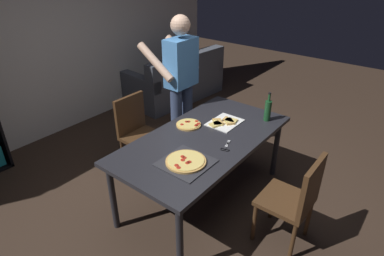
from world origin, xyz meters
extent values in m
plane|color=#38281E|center=(0.00, 0.00, 0.00)|extent=(12.00, 12.00, 0.00)
cube|color=silver|center=(0.00, 2.60, 1.40)|extent=(6.40, 0.10, 2.80)
cube|color=#232328|center=(0.00, 0.00, 0.73)|extent=(1.86, 0.96, 0.04)
cylinder|color=#232328|center=(-0.85, -0.40, 0.35)|extent=(0.06, 0.06, 0.71)
cylinder|color=#232328|center=(0.85, -0.40, 0.35)|extent=(0.06, 0.06, 0.71)
cylinder|color=#232328|center=(-0.85, 0.40, 0.35)|extent=(0.06, 0.06, 0.71)
cylinder|color=#232328|center=(0.85, 0.40, 0.35)|extent=(0.06, 0.06, 0.71)
cube|color=#472D19|center=(0.00, -0.88, 0.43)|extent=(0.42, 0.42, 0.04)
cube|color=#472D19|center=(0.00, -1.07, 0.68)|extent=(0.42, 0.04, 0.45)
cylinder|color=#472D19|center=(0.18, -0.70, 0.21)|extent=(0.04, 0.04, 0.41)
cylinder|color=#472D19|center=(-0.18, -0.70, 0.21)|extent=(0.04, 0.04, 0.41)
cylinder|color=#472D19|center=(0.18, -1.06, 0.21)|extent=(0.04, 0.04, 0.41)
cylinder|color=#472D19|center=(-0.18, -1.06, 0.21)|extent=(0.04, 0.04, 0.41)
cube|color=#472D19|center=(0.00, 0.88, 0.43)|extent=(0.42, 0.42, 0.04)
cube|color=#472D19|center=(0.00, 1.07, 0.68)|extent=(0.42, 0.04, 0.45)
cylinder|color=#472D19|center=(-0.18, 0.70, 0.21)|extent=(0.04, 0.04, 0.41)
cylinder|color=#472D19|center=(0.18, 0.70, 0.21)|extent=(0.04, 0.04, 0.41)
cylinder|color=#472D19|center=(-0.18, 1.06, 0.21)|extent=(0.04, 0.04, 0.41)
cylinder|color=#472D19|center=(0.18, 1.06, 0.21)|extent=(0.04, 0.04, 0.41)
cube|color=#4C515B|center=(1.90, 2.05, 0.20)|extent=(1.76, 0.99, 0.40)
cube|color=#4C515B|center=(1.87, 1.73, 0.62)|extent=(1.71, 0.34, 0.45)
cube|color=#4C515B|center=(2.67, 1.99, 0.50)|extent=(0.23, 0.86, 0.20)
cube|color=#4C515B|center=(1.13, 2.11, 0.50)|extent=(0.23, 0.86, 0.20)
cylinder|color=#38476B|center=(0.63, 0.73, 0.47)|extent=(0.14, 0.14, 0.95)
cylinder|color=#38476B|center=(0.43, 0.73, 0.47)|extent=(0.14, 0.14, 0.95)
cube|color=#4C8CD1|center=(0.53, 0.73, 1.23)|extent=(0.38, 0.22, 0.55)
sphere|color=#E0B293|center=(0.53, 0.73, 1.64)|extent=(0.22, 0.22, 0.22)
cylinder|color=#E0B293|center=(0.76, 0.91, 1.25)|extent=(0.09, 0.50, 0.39)
cylinder|color=#E0B293|center=(0.30, 0.91, 1.25)|extent=(0.09, 0.50, 0.39)
cube|color=#2D2D33|center=(-0.45, -0.14, 0.76)|extent=(0.41, 0.41, 0.01)
cylinder|color=tan|center=(-0.45, -0.14, 0.77)|extent=(0.35, 0.35, 0.02)
cylinder|color=#EACC6B|center=(-0.45, -0.14, 0.78)|extent=(0.31, 0.31, 0.01)
cylinder|color=#B22819|center=(-0.43, -0.09, 0.79)|extent=(0.04, 0.04, 0.00)
cylinder|color=#B22819|center=(-0.47, -0.12, 0.79)|extent=(0.04, 0.04, 0.00)
cylinder|color=#B22819|center=(-0.44, -0.11, 0.79)|extent=(0.04, 0.04, 0.00)
cylinder|color=#B22819|center=(-0.56, -0.13, 0.79)|extent=(0.04, 0.04, 0.00)
cylinder|color=#B22819|center=(-0.58, -0.17, 0.79)|extent=(0.04, 0.04, 0.00)
cylinder|color=#B22819|center=(-0.48, -0.18, 0.79)|extent=(0.04, 0.04, 0.00)
cylinder|color=#B22819|center=(-0.46, -0.18, 0.79)|extent=(0.04, 0.04, 0.00)
cube|color=white|center=(0.37, 0.01, 0.76)|extent=(0.36, 0.28, 0.01)
cube|color=#EACC6B|center=(0.43, -0.02, 0.77)|extent=(0.11, 0.15, 0.02)
cube|color=tan|center=(0.42, 0.03, 0.77)|extent=(0.09, 0.04, 0.02)
cube|color=#EACC6B|center=(0.31, 0.05, 0.77)|extent=(0.16, 0.16, 0.02)
cube|color=tan|center=(0.35, 0.09, 0.77)|extent=(0.08, 0.08, 0.02)
cube|color=#EACC6B|center=(0.27, 0.04, 0.77)|extent=(0.16, 0.13, 0.02)
cube|color=tan|center=(0.33, 0.02, 0.77)|extent=(0.05, 0.09, 0.02)
cube|color=#EACC6B|center=(0.40, -0.03, 0.77)|extent=(0.16, 0.17, 0.02)
cube|color=tan|center=(0.36, -0.07, 0.77)|extent=(0.09, 0.07, 0.02)
cylinder|color=#194723|center=(0.71, -0.31, 0.86)|extent=(0.07, 0.07, 0.22)
cylinder|color=#194723|center=(0.71, -0.31, 1.01)|extent=(0.03, 0.03, 0.08)
cylinder|color=black|center=(0.71, -0.31, 1.06)|extent=(0.03, 0.03, 0.02)
cube|color=silver|center=(0.03, -0.25, 0.76)|extent=(0.11, 0.06, 0.01)
cube|color=silver|center=(0.03, -0.25, 0.76)|extent=(0.12, 0.04, 0.01)
torus|color=black|center=(-0.08, -0.27, 0.76)|extent=(0.06, 0.06, 0.01)
torus|color=black|center=(-0.07, -0.30, 0.76)|extent=(0.06, 0.06, 0.01)
cylinder|color=tan|center=(0.09, 0.27, 0.76)|extent=(0.26, 0.26, 0.02)
cylinder|color=#EACC6B|center=(0.09, 0.27, 0.77)|extent=(0.23, 0.23, 0.01)
cylinder|color=#B22819|center=(0.12, 0.29, 0.78)|extent=(0.04, 0.04, 0.00)
cylinder|color=#B22819|center=(0.10, 0.18, 0.78)|extent=(0.04, 0.04, 0.00)
cylinder|color=#B22819|center=(0.15, 0.19, 0.78)|extent=(0.04, 0.04, 0.00)
cylinder|color=#B22819|center=(0.12, 0.18, 0.78)|extent=(0.04, 0.04, 0.00)
cylinder|color=#B22819|center=(0.11, 0.31, 0.78)|extent=(0.04, 0.04, 0.00)
cylinder|color=#B22819|center=(0.03, 0.31, 0.78)|extent=(0.04, 0.04, 0.00)
cylinder|color=#B22819|center=(0.18, 0.23, 0.78)|extent=(0.04, 0.04, 0.00)
camera|label=1|loc=(-2.18, -1.58, 2.31)|focal=30.02mm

